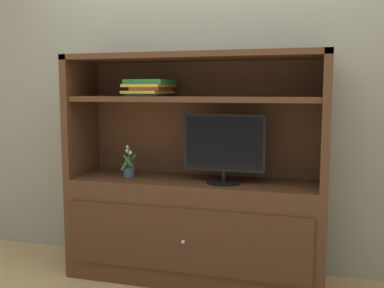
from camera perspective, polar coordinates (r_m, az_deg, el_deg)
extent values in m
cube|color=gray|center=(3.24, 1.96, 8.90)|extent=(6.00, 0.10, 2.80)
cube|color=#4C2D1C|center=(3.05, 0.26, -11.06)|extent=(1.72, 0.46, 0.69)
cube|color=#462A19|center=(2.83, -1.07, -12.49)|extent=(1.58, 0.02, 0.41)
sphere|color=silver|center=(2.82, -1.16, -12.58)|extent=(0.02, 0.02, 0.02)
cube|color=#4C2D1C|center=(3.24, -14.16, 3.54)|extent=(0.05, 0.46, 0.84)
cube|color=#4C2D1C|center=(2.80, 16.98, 2.96)|extent=(0.05, 0.46, 0.84)
cube|color=#4C2D1C|center=(3.12, 1.36, 3.63)|extent=(1.72, 0.02, 0.84)
cube|color=#4C2D1C|center=(2.91, 0.27, 11.27)|extent=(1.72, 0.46, 0.04)
cube|color=#4C2D1C|center=(2.90, 0.27, 5.87)|extent=(1.62, 0.41, 0.04)
cylinder|color=black|center=(2.88, 4.15, -4.94)|extent=(0.23, 0.23, 0.01)
cylinder|color=black|center=(2.87, 4.16, -4.19)|extent=(0.03, 0.03, 0.06)
cube|color=black|center=(2.84, 4.20, 0.15)|extent=(0.53, 0.02, 0.37)
cube|color=black|center=(2.82, 4.14, 0.12)|extent=(0.50, 0.00, 0.34)
cylinder|color=#384C56|center=(3.08, -8.17, -3.71)|extent=(0.08, 0.08, 0.07)
cylinder|color=#3D6B33|center=(3.06, -8.21, -1.66)|extent=(0.01, 0.01, 0.16)
cube|color=#2D7A38|center=(3.06, -7.84, -2.20)|extent=(0.02, 0.09, 0.06)
cube|color=#2D7A38|center=(3.08, -8.00, -2.14)|extent=(0.11, 0.02, 0.10)
cube|color=#2D7A38|center=(3.07, -8.53, -2.17)|extent=(0.02, 0.14, 0.11)
cube|color=#2D7A38|center=(3.04, -8.25, -2.25)|extent=(0.07, 0.02, 0.09)
sphere|color=silver|center=(3.06, -8.39, -0.36)|extent=(0.02, 0.02, 0.02)
sphere|color=silver|center=(3.07, -8.37, -0.86)|extent=(0.03, 0.03, 0.03)
sphere|color=silver|center=(3.04, -7.99, -1.12)|extent=(0.02, 0.02, 0.02)
cube|color=black|center=(3.01, -5.38, 6.37)|extent=(0.25, 0.35, 0.02)
cube|color=gold|center=(3.01, -5.70, 6.71)|extent=(0.28, 0.34, 0.02)
cube|color=#A56638|center=(3.01, -5.26, 7.13)|extent=(0.21, 0.30, 0.02)
cube|color=gold|center=(3.00, -5.56, 7.54)|extent=(0.29, 0.33, 0.02)
cube|color=#338C4C|center=(3.01, -5.47, 8.01)|extent=(0.30, 0.29, 0.03)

